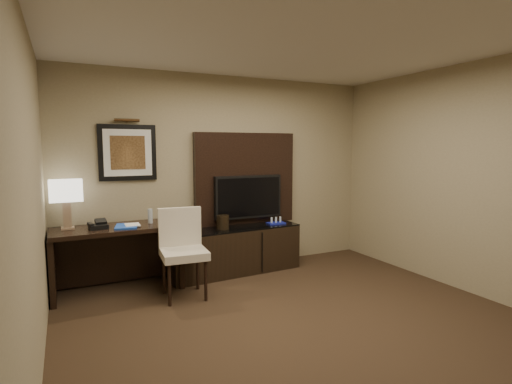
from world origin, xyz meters
TOP-DOWN VIEW (x-y plane):
  - floor at (0.00, 0.00)m, footprint 4.50×5.00m
  - ceiling at (0.00, 0.00)m, footprint 4.50×5.00m
  - wall_back at (0.00, 2.50)m, footprint 4.50×0.01m
  - wall_left at (-2.25, 0.00)m, footprint 0.01×5.00m
  - wall_right at (2.25, 0.00)m, footprint 0.01×5.00m
  - desk at (-1.50, 2.15)m, footprint 1.48×0.66m
  - credenza at (0.02, 2.20)m, footprint 1.85×0.62m
  - tv_wall_panel at (0.30, 2.44)m, footprint 1.50×0.12m
  - tv at (0.30, 2.34)m, footprint 1.00×0.08m
  - artwork at (-1.30, 2.48)m, footprint 0.70×0.04m
  - picture_light at (-1.30, 2.44)m, footprint 0.04×0.04m
  - desk_chair at (-0.85, 1.60)m, footprint 0.54×0.62m
  - table_lamp at (-2.02, 2.25)m, footprint 0.37×0.22m
  - desk_phone at (-1.71, 2.11)m, footprint 0.22×0.20m
  - blue_folder at (-1.40, 2.06)m, footprint 0.30×0.37m
  - book at (-1.42, 2.10)m, footprint 0.17×0.03m
  - water_bottle at (-1.10, 2.19)m, footprint 0.07×0.07m
  - ice_bucket at (-0.15, 2.16)m, footprint 0.18×0.18m
  - minibar_tray at (0.66, 2.18)m, footprint 0.26×0.16m

SIDE VIEW (x-z plane):
  - floor at x=0.00m, z-range -0.01..0.00m
  - credenza at x=0.02m, z-range 0.00..0.63m
  - desk at x=-1.50m, z-range 0.00..0.78m
  - desk_chair at x=-0.85m, z-range 0.00..1.05m
  - minibar_tray at x=0.66m, z-range 0.63..0.72m
  - ice_bucket at x=-0.15m, z-range 0.63..0.81m
  - blue_folder at x=-1.40m, z-range 0.78..0.80m
  - desk_phone at x=-1.71m, z-range 0.78..0.88m
  - water_bottle at x=-1.10m, z-range 0.78..0.96m
  - book at x=-1.42m, z-range 0.78..1.01m
  - tv at x=0.30m, z-range 0.72..1.32m
  - table_lamp at x=-2.02m, z-range 0.78..1.38m
  - tv_wall_panel at x=0.30m, z-range 0.62..1.92m
  - wall_back at x=0.00m, z-range 0.00..2.70m
  - wall_left at x=-2.25m, z-range 0.00..2.70m
  - wall_right at x=2.25m, z-range 0.00..2.70m
  - artwork at x=-1.30m, z-range 1.30..2.00m
  - picture_light at x=-1.30m, z-range 1.90..2.20m
  - ceiling at x=0.00m, z-range 2.70..2.71m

